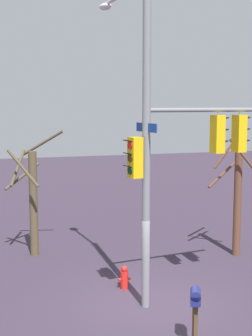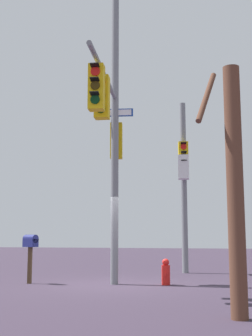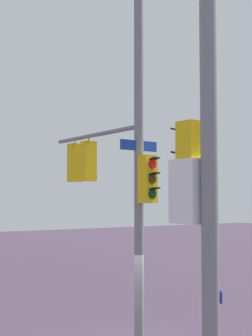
# 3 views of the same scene
# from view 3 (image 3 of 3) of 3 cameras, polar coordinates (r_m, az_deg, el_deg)

# --- Properties ---
(main_signal_pole_assembly) EXTENTS (4.66, 3.78, 9.28)m
(main_signal_pole_assembly) POSITION_cam_3_polar(r_m,az_deg,el_deg) (11.58, -1.37, 2.17)
(main_signal_pole_assembly) COLOR slate
(main_signal_pole_assembly) RESTS_ON ground
(secondary_pole_assembly) EXTENTS (0.79, 0.45, 6.56)m
(secondary_pole_assembly) POSITION_cam_3_polar(r_m,az_deg,el_deg) (6.51, 9.12, -5.23)
(secondary_pole_assembly) COLOR slate
(secondary_pole_assembly) RESTS_ON ground
(mailbox) EXTENTS (0.40, 0.50, 1.41)m
(mailbox) POSITION_cam_3_polar(r_m,az_deg,el_deg) (13.02, 10.54, -15.59)
(mailbox) COLOR #4C3823
(mailbox) RESTS_ON ground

